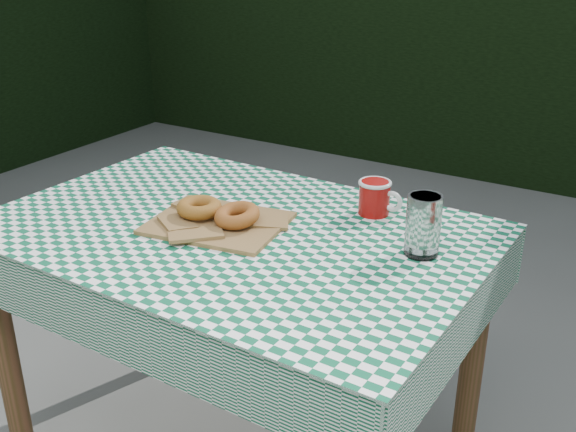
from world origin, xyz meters
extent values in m
cube|color=black|center=(0.00, 3.20, 0.90)|extent=(7.00, 0.70, 1.80)
cube|color=#51381C|center=(-0.12, 0.14, 0.38)|extent=(1.17, 0.79, 0.75)
cube|color=#0C5033|center=(-0.12, 0.14, 0.75)|extent=(1.19, 0.82, 0.01)
cube|color=olive|center=(-0.15, 0.13, 0.76)|extent=(0.34, 0.29, 0.02)
torus|color=#965A1F|center=(-0.21, 0.13, 0.79)|extent=(0.15, 0.15, 0.03)
torus|color=#9A471F|center=(-0.10, 0.14, 0.79)|extent=(0.15, 0.15, 0.03)
cylinder|color=silver|center=(0.32, 0.24, 0.82)|extent=(0.09, 0.09, 0.14)
camera|label=1|loc=(0.75, -1.03, 1.41)|focal=41.80mm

